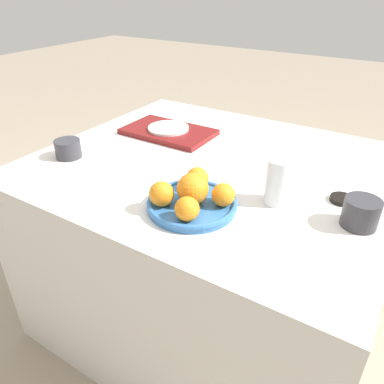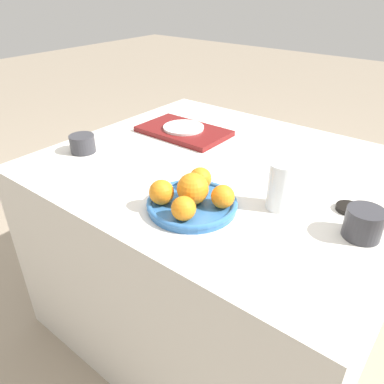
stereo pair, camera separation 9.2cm
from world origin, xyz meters
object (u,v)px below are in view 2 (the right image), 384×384
Objects in this scene: orange_3 at (161,192)px; water_glass at (281,186)px; fruit_platter at (192,204)px; orange_2 at (200,179)px; orange_1 at (184,208)px; soy_dish at (349,208)px; cup_0 at (83,144)px; orange_0 at (193,189)px; side_plate at (184,128)px; cup_1 at (364,223)px; serving_tray at (184,131)px; orange_4 at (223,197)px.

water_glass is at bearing 39.61° from orange_3.
orange_2 is (-0.03, 0.07, 0.04)m from fruit_platter.
orange_1 is 0.93× the size of soy_dish.
orange_1 is at bearing -12.58° from cup_0.
orange_0 reaches higher than side_plate.
side_plate is at bearing 161.56° from cup_1.
orange_2 is 0.73× the size of cup_0.
water_glass is 0.60m from serving_tray.
orange_1 is 1.00× the size of orange_4.
orange_2 is (-0.03, 0.07, -0.01)m from orange_0.
water_glass reaches higher than side_plate.
serving_tray is (-0.30, 0.45, -0.04)m from orange_3.
orange_1 is 0.39× the size of side_plate.
orange_4 is 0.60m from cup_0.
serving_tray is 5.16× the size of soy_dish.
orange_0 is at bearing -67.53° from orange_2.
water_glass is (0.10, 0.11, 0.02)m from orange_4.
fruit_platter reaches higher than serving_tray.
orange_1 is 0.94× the size of orange_3.
cup_1 is at bearing 6.26° from cup_0.
water_glass is 0.21m from cup_1.
orange_2 is 0.43m from cup_1.
cup_1 reaches higher than fruit_platter.
cup_0 is 0.98× the size of cup_1.
orange_0 is 0.23m from water_glass.
orange_3 is (-0.09, 0.02, 0.00)m from orange_1.
side_plate is 0.39m from cup_0.
fruit_platter is at bearing -158.76° from cup_1.
orange_1 and orange_4 have the same top height.
serving_tray is at bearing 131.79° from fruit_platter.
orange_0 is 0.08m from orange_2.
side_plate is (-0.54, 0.26, -0.04)m from water_glass.
orange_0 is 0.54m from serving_tray.
orange_0 is 0.08m from orange_3.
water_glass is at bearing 39.45° from orange_0.
cup_0 is at bearing 174.59° from orange_0.
side_plate reaches higher than soy_dish.
orange_2 is at bearing -44.83° from side_plate.
side_plate is (-0.36, 0.40, 0.01)m from fruit_platter.
orange_1 is 0.71× the size of cup_0.
orange_4 is at bearing 31.62° from orange_3.
orange_1 is 0.57m from cup_0.
orange_3 is 0.48m from cup_0.
orange_0 is 1.35× the size of orange_1.
side_plate is 0.71m from soy_dish.
cup_1 is at bearing -58.27° from soy_dish.
orange_2 is 0.49× the size of water_glass.
side_plate is (-0.36, 0.40, -0.03)m from orange_0.
orange_1 is (0.03, -0.07, -0.01)m from orange_0.
orange_3 is at bearing -148.38° from orange_4.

